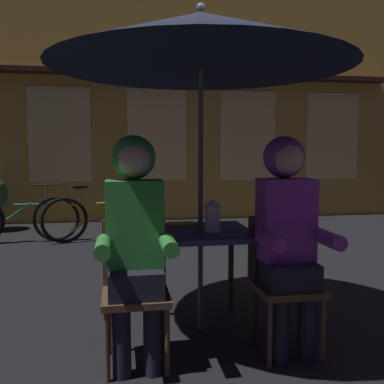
{
  "coord_description": "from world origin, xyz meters",
  "views": [
    {
      "loc": [
        -0.56,
        -2.98,
        1.3
      ],
      "look_at": [
        0.0,
        0.36,
        0.98
      ],
      "focal_mm": 40.12,
      "sensor_mm": 36.0,
      "label": 1
    }
  ],
  "objects_px": {
    "lantern": "(212,214)",
    "book": "(182,224)",
    "person_left_hooded": "(135,228)",
    "person_right_hooded": "(287,223)",
    "patio_umbrella": "(201,41)",
    "bicycle_third": "(100,217)",
    "bicycle_second": "(18,219)",
    "cafe_table": "(200,244)",
    "chair_left": "(135,283)",
    "chair_right": "(283,276)"
  },
  "relations": [
    {
      "from": "person_right_hooded",
      "to": "book",
      "type": "relative_size",
      "value": 7.0
    },
    {
      "from": "chair_left",
      "to": "person_right_hooded",
      "type": "height_order",
      "value": "person_right_hooded"
    },
    {
      "from": "bicycle_second",
      "to": "book",
      "type": "height_order",
      "value": "bicycle_second"
    },
    {
      "from": "book",
      "to": "bicycle_second",
      "type": "bearing_deg",
      "value": 120.13
    },
    {
      "from": "patio_umbrella",
      "to": "bicycle_third",
      "type": "relative_size",
      "value": 1.41
    },
    {
      "from": "chair_left",
      "to": "bicycle_third",
      "type": "distance_m",
      "value": 3.75
    },
    {
      "from": "cafe_table",
      "to": "chair_right",
      "type": "relative_size",
      "value": 0.85
    },
    {
      "from": "patio_umbrella",
      "to": "chair_right",
      "type": "relative_size",
      "value": 2.66
    },
    {
      "from": "lantern",
      "to": "person_left_hooded",
      "type": "height_order",
      "value": "person_left_hooded"
    },
    {
      "from": "bicycle_second",
      "to": "book",
      "type": "bearing_deg",
      "value": -59.45
    },
    {
      "from": "chair_right",
      "to": "book",
      "type": "distance_m",
      "value": 0.85
    },
    {
      "from": "bicycle_third",
      "to": "book",
      "type": "distance_m",
      "value": 3.28
    },
    {
      "from": "bicycle_third",
      "to": "cafe_table",
      "type": "bearing_deg",
      "value": -75.71
    },
    {
      "from": "chair_left",
      "to": "bicycle_second",
      "type": "height_order",
      "value": "chair_left"
    },
    {
      "from": "bicycle_second",
      "to": "book",
      "type": "xyz_separation_m",
      "value": [
        1.89,
        -3.2,
        0.41
      ]
    },
    {
      "from": "chair_left",
      "to": "book",
      "type": "bearing_deg",
      "value": 56.1
    },
    {
      "from": "book",
      "to": "cafe_table",
      "type": "bearing_deg",
      "value": -60.09
    },
    {
      "from": "person_left_hooded",
      "to": "bicycle_second",
      "type": "relative_size",
      "value": 0.83
    },
    {
      "from": "patio_umbrella",
      "to": "person_left_hooded",
      "type": "bearing_deg",
      "value": -138.43
    },
    {
      "from": "lantern",
      "to": "book",
      "type": "distance_m",
      "value": 0.33
    },
    {
      "from": "lantern",
      "to": "bicycle_second",
      "type": "xyz_separation_m",
      "value": [
        -2.07,
        3.45,
        -0.51
      ]
    },
    {
      "from": "bicycle_third",
      "to": "patio_umbrella",
      "type": "bearing_deg",
      "value": -75.71
    },
    {
      "from": "cafe_table",
      "to": "person_right_hooded",
      "type": "distance_m",
      "value": 0.67
    },
    {
      "from": "bicycle_second",
      "to": "person_right_hooded",
      "type": "bearing_deg",
      "value": -56.98
    },
    {
      "from": "lantern",
      "to": "chair_left",
      "type": "height_order",
      "value": "lantern"
    },
    {
      "from": "chair_right",
      "to": "bicycle_second",
      "type": "xyz_separation_m",
      "value": [
        -2.48,
        3.75,
        -0.14
      ]
    },
    {
      "from": "patio_umbrella",
      "to": "lantern",
      "type": "height_order",
      "value": "patio_umbrella"
    },
    {
      "from": "cafe_table",
      "to": "patio_umbrella",
      "type": "xyz_separation_m",
      "value": [
        0.0,
        0.0,
        1.42
      ]
    },
    {
      "from": "person_left_hooded",
      "to": "book",
      "type": "distance_m",
      "value": 0.72
    },
    {
      "from": "person_left_hooded",
      "to": "person_right_hooded",
      "type": "height_order",
      "value": "same"
    },
    {
      "from": "chair_right",
      "to": "book",
      "type": "bearing_deg",
      "value": 136.73
    },
    {
      "from": "chair_right",
      "to": "cafe_table",
      "type": "bearing_deg",
      "value": 142.45
    },
    {
      "from": "person_left_hooded",
      "to": "lantern",
      "type": "bearing_deg",
      "value": 33.24
    },
    {
      "from": "chair_left",
      "to": "lantern",
      "type": "bearing_deg",
      "value": 28.92
    },
    {
      "from": "lantern",
      "to": "person_right_hooded",
      "type": "height_order",
      "value": "person_right_hooded"
    },
    {
      "from": "cafe_table",
      "to": "chair_right",
      "type": "distance_m",
      "value": 0.62
    },
    {
      "from": "lantern",
      "to": "chair_right",
      "type": "xyz_separation_m",
      "value": [
        0.41,
        -0.3,
        -0.37
      ]
    },
    {
      "from": "book",
      "to": "patio_umbrella",
      "type": "bearing_deg",
      "value": -60.09
    },
    {
      "from": "person_right_hooded",
      "to": "book",
      "type": "height_order",
      "value": "person_right_hooded"
    },
    {
      "from": "cafe_table",
      "to": "person_left_hooded",
      "type": "bearing_deg",
      "value": -138.43
    },
    {
      "from": "bicycle_third",
      "to": "chair_right",
      "type": "bearing_deg",
      "value": -70.29
    },
    {
      "from": "patio_umbrella",
      "to": "person_right_hooded",
      "type": "distance_m",
      "value": 1.37
    },
    {
      "from": "bicycle_third",
      "to": "bicycle_second",
      "type": "bearing_deg",
      "value": 178.67
    },
    {
      "from": "book",
      "to": "chair_right",
      "type": "bearing_deg",
      "value": -43.69
    },
    {
      "from": "person_left_hooded",
      "to": "person_right_hooded",
      "type": "xyz_separation_m",
      "value": [
        0.96,
        0.0,
        0.0
      ]
    },
    {
      "from": "chair_left",
      "to": "bicycle_third",
      "type": "bearing_deg",
      "value": 95.75
    },
    {
      "from": "person_right_hooded",
      "to": "book",
      "type": "bearing_deg",
      "value": 133.93
    },
    {
      "from": "patio_umbrella",
      "to": "cafe_table",
      "type": "bearing_deg",
      "value": 0.0
    },
    {
      "from": "person_left_hooded",
      "to": "bicycle_third",
      "type": "bearing_deg",
      "value": 95.66
    },
    {
      "from": "person_left_hooded",
      "to": "bicycle_third",
      "type": "height_order",
      "value": "person_left_hooded"
    }
  ]
}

